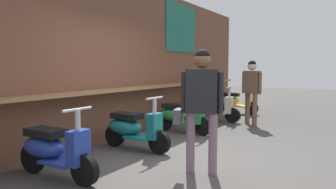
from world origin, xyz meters
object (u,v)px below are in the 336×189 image
at_px(scooter_green, 180,116).
at_px(shopper_with_handbag, 201,98).
at_px(scooter_blue, 52,149).
at_px(shopper_browsing, 252,86).
at_px(scooter_yellow, 233,101).
at_px(scooter_teal, 132,128).
at_px(scooter_cream, 212,107).

distance_m(scooter_green, shopper_with_handbag, 2.75).
relative_size(scooter_blue, shopper_browsing, 0.85).
bearing_deg(scooter_yellow, scooter_blue, -94.11).
xyz_separation_m(scooter_teal, scooter_cream, (3.45, -0.00, 0.00)).
relative_size(scooter_teal, shopper_with_handbag, 0.82).
distance_m(scooter_green, scooter_yellow, 3.43).
xyz_separation_m(scooter_yellow, shopper_with_handbag, (-5.59, -1.58, 0.66)).
xyz_separation_m(scooter_cream, shopper_browsing, (0.02, -1.08, 0.62)).
bearing_deg(shopper_browsing, scooter_yellow, -129.92).
distance_m(scooter_cream, shopper_browsing, 1.24).
bearing_deg(scooter_yellow, shopper_browsing, -61.05).
bearing_deg(shopper_with_handbag, scooter_green, -161.24).
xyz_separation_m(scooter_blue, scooter_yellow, (6.79, -0.00, 0.00)).
distance_m(scooter_blue, shopper_with_handbag, 2.10).
bearing_deg(scooter_green, scooter_cream, 88.45).
relative_size(scooter_cream, shopper_with_handbag, 0.82).
height_order(scooter_teal, scooter_green, same).
bearing_deg(shopper_browsing, scooter_blue, 5.21).
distance_m(scooter_teal, shopper_with_handbag, 1.78).
xyz_separation_m(scooter_yellow, shopper_browsing, (-1.65, -1.08, 0.62)).
height_order(scooter_blue, shopper_with_handbag, shopper_with_handbag).
relative_size(scooter_blue, scooter_green, 1.00).
relative_size(scooter_teal, shopper_browsing, 0.85).
height_order(scooter_cream, scooter_yellow, same).
bearing_deg(shopper_browsing, scooter_green, -14.08).
bearing_deg(scooter_yellow, scooter_cream, -94.11).
bearing_deg(scooter_cream, scooter_teal, -93.49).
bearing_deg(shopper_with_handbag, scooter_cream, -175.55).
bearing_deg(scooter_teal, scooter_yellow, 89.76).
height_order(scooter_green, scooter_cream, same).
xyz_separation_m(scooter_green, shopper_with_handbag, (-2.15, -1.58, 0.66)).
bearing_deg(scooter_blue, shopper_browsing, 75.95).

